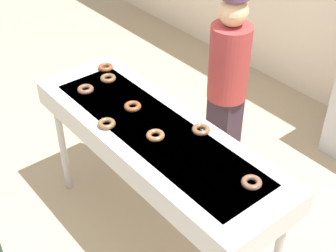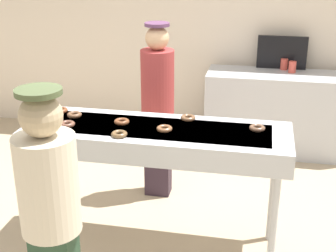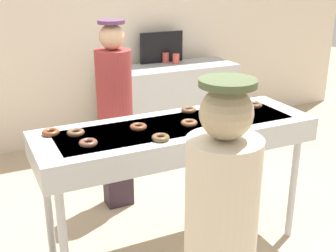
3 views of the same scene
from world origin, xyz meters
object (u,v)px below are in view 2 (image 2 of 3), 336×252
at_px(chocolate_donut_5, 164,129).
at_px(menu_display, 282,52).
at_px(prep_counter, 277,113).
at_px(chocolate_donut_6, 122,122).
at_px(paper_cup_0, 292,67).
at_px(paper_cup_1, 284,64).
at_px(chocolate_donut_7, 257,128).
at_px(customer_waiting, 51,212).
at_px(chocolate_donut_0, 61,110).
at_px(worker_baker, 158,104).
at_px(fryer_conveyor, 157,139).
at_px(chocolate_donut_4, 119,134).
at_px(chocolate_donut_1, 74,115).
at_px(chocolate_donut_3, 67,124).
at_px(chocolate_donut_2, 188,118).

relative_size(chocolate_donut_5, menu_display, 0.21).
relative_size(chocolate_donut_5, prep_counter, 0.07).
relative_size(chocolate_donut_6, paper_cup_0, 0.92).
xyz_separation_m(chocolate_donut_5, paper_cup_1, (0.93, 2.39, -0.04)).
bearing_deg(paper_cup_1, chocolate_donut_7, -96.56).
bearing_deg(customer_waiting, chocolate_donut_0, 104.08).
distance_m(worker_baker, customer_waiting, 2.00).
bearing_deg(fryer_conveyor, chocolate_donut_6, 173.83).
distance_m(chocolate_donut_0, chocolate_donut_4, 0.74).
bearing_deg(menu_display, paper_cup_0, -52.82).
distance_m(chocolate_donut_1, chocolate_donut_6, 0.43).
bearing_deg(chocolate_donut_5, worker_baker, 105.68).
xyz_separation_m(paper_cup_0, menu_display, (-0.12, 0.16, 0.13)).
bearing_deg(menu_display, chocolate_donut_6, -118.06).
relative_size(chocolate_donut_3, prep_counter, 0.07).
bearing_deg(chocolate_donut_0, chocolate_donut_5, -14.12).
bearing_deg(chocolate_donut_0, paper_cup_0, 46.31).
relative_size(chocolate_donut_6, worker_baker, 0.07).
bearing_deg(customer_waiting, menu_display, 62.94).
bearing_deg(chocolate_donut_3, paper_cup_1, 55.46).
xyz_separation_m(worker_baker, menu_display, (1.15, 1.53, 0.20)).
bearing_deg(customer_waiting, chocolate_donut_2, 61.26).
relative_size(chocolate_donut_4, chocolate_donut_7, 1.00).
relative_size(chocolate_donut_1, chocolate_donut_5, 1.00).
relative_size(chocolate_donut_3, chocolate_donut_5, 1.00).
relative_size(chocolate_donut_5, paper_cup_0, 0.92).
bearing_deg(chocolate_donut_2, chocolate_donut_6, -159.44).
bearing_deg(chocolate_donut_2, menu_display, 70.61).
distance_m(chocolate_donut_1, chocolate_donut_2, 0.91).
bearing_deg(menu_display, chocolate_donut_5, -110.29).
bearing_deg(worker_baker, fryer_conveyor, 115.01).
xyz_separation_m(chocolate_donut_0, menu_display, (1.82, 2.20, 0.09)).
relative_size(fryer_conveyor, menu_display, 3.55).
xyz_separation_m(chocolate_donut_0, paper_cup_1, (1.86, 2.15, -0.04)).
distance_m(chocolate_donut_2, paper_cup_0, 2.19).
distance_m(chocolate_donut_3, customer_waiting, 1.10).
bearing_deg(prep_counter, worker_baker, -131.74).
height_order(chocolate_donut_6, paper_cup_0, paper_cup_0).
height_order(chocolate_donut_2, customer_waiting, customer_waiting).
bearing_deg(worker_baker, menu_display, -113.86).
distance_m(fryer_conveyor, paper_cup_1, 2.54).
bearing_deg(customer_waiting, chocolate_donut_5, 62.55).
bearing_deg(chocolate_donut_4, menu_display, 65.26).
height_order(prep_counter, menu_display, menu_display).
distance_m(fryer_conveyor, chocolate_donut_1, 0.72).
distance_m(chocolate_donut_2, chocolate_donut_6, 0.52).
relative_size(chocolate_donut_3, chocolate_donut_7, 1.00).
distance_m(chocolate_donut_3, menu_display, 2.98).
bearing_deg(chocolate_donut_0, chocolate_donut_7, -2.92).
distance_m(chocolate_donut_6, menu_display, 2.66).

